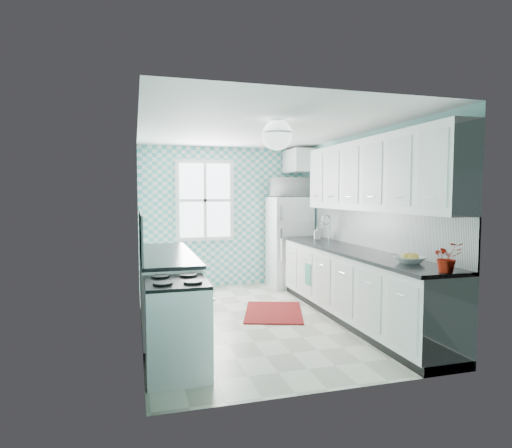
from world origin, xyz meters
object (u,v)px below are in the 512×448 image
object	(u,v)px
microwave	(289,187)
ceiling_light	(277,135)
stove	(177,325)
fridge	(289,242)
potted_plant	(447,257)
sink	(321,241)
fruit_bowl	(410,260)

from	to	relation	value
microwave	ceiling_light	bearing A→B (deg)	67.42
ceiling_light	stove	size ratio (longest dim) A/B	0.41
ceiling_light	fridge	distance (m)	3.20
ceiling_light	potted_plant	world-z (taller)	ceiling_light
sink	microwave	bearing A→B (deg)	94.37
ceiling_light	fridge	xyz separation A→B (m)	(1.11, 2.59, -1.52)
ceiling_light	fruit_bowl	bearing A→B (deg)	-32.95
potted_plant	sink	bearing A→B (deg)	89.91
fruit_bowl	microwave	size ratio (longest dim) A/B	0.46
ceiling_light	microwave	bearing A→B (deg)	66.84
sink	fridge	bearing A→B (deg)	94.38
ceiling_light	potted_plant	distance (m)	2.18
stove	sink	size ratio (longest dim) A/B	1.61
fridge	stove	xyz separation A→B (m)	(-2.31, -3.26, -0.35)
ceiling_light	sink	xyz separation A→B (m)	(1.20, 1.46, -1.39)
fridge	sink	size ratio (longest dim) A/B	3.02
ceiling_light	sink	bearing A→B (deg)	50.42
potted_plant	microwave	bearing A→B (deg)	91.31
ceiling_light	stove	bearing A→B (deg)	-150.87
potted_plant	microwave	world-z (taller)	microwave
fridge	potted_plant	size ratio (longest dim) A/B	5.66
ceiling_light	fridge	bearing A→B (deg)	66.84
fridge	stove	world-z (taller)	fridge
fridge	microwave	xyz separation A→B (m)	(0.00, 0.00, 0.98)
ceiling_light	microwave	distance (m)	2.87
ceiling_light	potted_plant	size ratio (longest dim) A/B	1.23
fridge	potted_plant	xyz separation A→B (m)	(0.09, -3.92, 0.28)
stove	potted_plant	xyz separation A→B (m)	(2.40, -0.66, 0.63)
fridge	fruit_bowl	world-z (taller)	fridge
sink	microwave	size ratio (longest dim) A/B	0.85
potted_plant	stove	bearing A→B (deg)	164.65
stove	microwave	distance (m)	4.21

